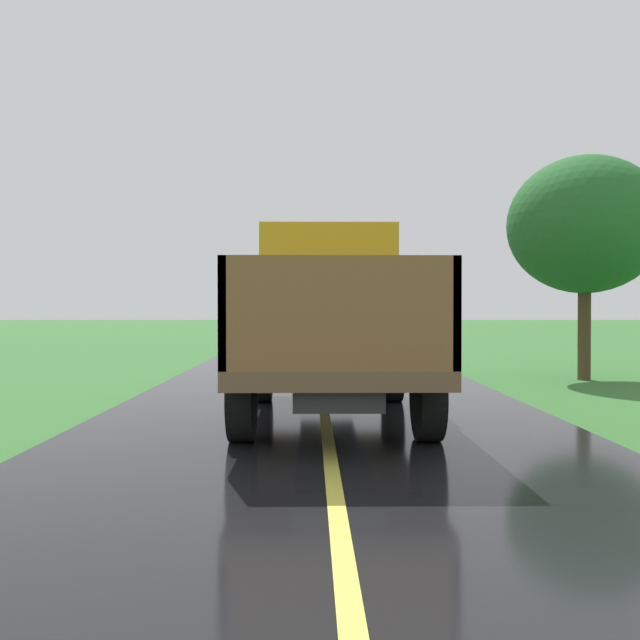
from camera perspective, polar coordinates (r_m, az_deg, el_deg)
The scene contains 2 objects.
banana_truck_near at distance 10.41m, azimuth 0.76°, elevation 0.36°, with size 2.38×5.82×2.80m.
roadside_tree_near_left at distance 16.63m, azimuth 20.80°, elevation 7.24°, with size 3.37×3.37×4.95m.
Camera 1 is at (-0.19, -0.57, 1.57)m, focal length 39.23 mm.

